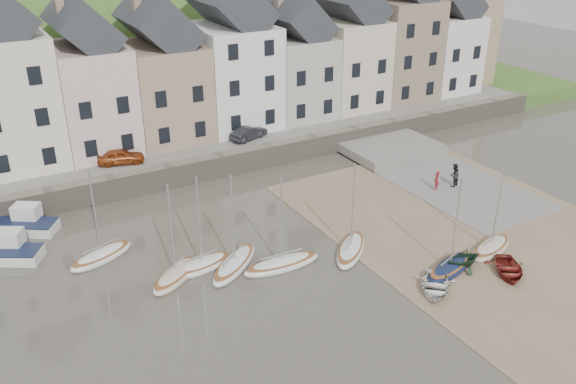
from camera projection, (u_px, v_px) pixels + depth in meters
ground at (338, 276)px, 35.48m from camera, size 160.00×160.00×0.00m
quay_land at (159, 116)px, 60.26m from camera, size 90.00×30.00×1.50m
quay_street at (203, 144)px, 50.90m from camera, size 70.00×7.00×0.10m
seawall at (220, 165)px, 48.43m from camera, size 70.00×1.20×1.80m
beach at (474, 230)px, 40.41m from camera, size 18.00×26.00×0.06m
slipway at (437, 176)px, 48.47m from camera, size 8.00×18.00×0.12m
hillside at (75, 192)px, 87.99m from camera, size 134.40×84.00×84.00m
townhouse_terrace at (202, 65)px, 51.96m from camera, size 61.05×8.00×13.93m
sailboat_0 at (101, 256)px, 37.01m from camera, size 4.62×3.02×6.32m
sailboat_1 at (202, 265)px, 36.05m from camera, size 4.27×2.14×6.32m
sailboat_2 at (176, 275)px, 35.08m from camera, size 4.30×3.84×6.32m
sailboat_3 at (234, 264)px, 36.19m from camera, size 4.85×4.39×6.32m
sailboat_4 at (282, 264)px, 36.17m from camera, size 5.05×1.70×6.32m
sailboat_5 at (450, 267)px, 35.86m from camera, size 4.71×2.84×6.32m
sailboat_6 at (351, 249)px, 37.72m from camera, size 4.45×4.31×6.32m
sailboat_7 at (491, 247)px, 37.90m from camera, size 4.37×2.64×6.32m
motorboat_0 at (2, 251)px, 36.95m from camera, size 5.19×4.02×1.70m
motorboat_2 at (22, 223)px, 40.15m from camera, size 4.98×4.07×1.70m
rowboat_white at (435, 286)px, 33.79m from camera, size 4.01×4.07×0.69m
rowboat_green at (464, 258)px, 35.95m from camera, size 2.51×2.21×1.25m
rowboat_red at (509, 269)px, 35.38m from camera, size 3.68×3.91×0.66m
person_red at (437, 180)px, 45.69m from camera, size 0.66×0.66×1.54m
person_dark at (454, 175)px, 46.22m from camera, size 1.08×0.96×1.86m
car_left at (121, 156)px, 46.59m from camera, size 3.79×2.27×1.21m
car_right at (249, 133)px, 51.58m from camera, size 3.69×2.31×1.15m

